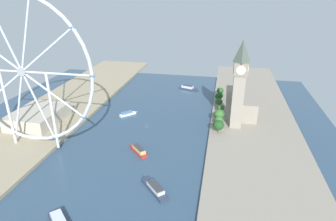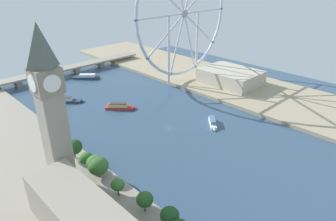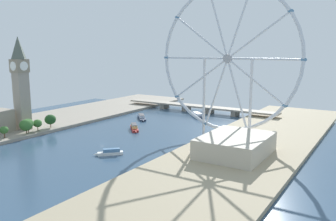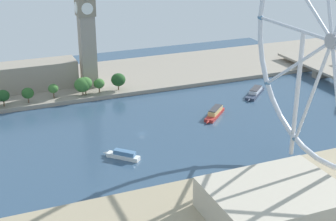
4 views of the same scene
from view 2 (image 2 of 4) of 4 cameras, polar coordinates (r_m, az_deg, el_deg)
ground_plane at (r=238.75m, az=0.21°, el=-3.15°), size 395.21×395.21×0.00m
riverbank_left at (r=190.18m, az=-25.60°, el=-13.70°), size 90.00×520.00×3.00m
riverbank_right at (r=320.19m, az=14.79°, el=3.86°), size 90.00×520.00×3.00m
clock_tower at (r=163.60m, az=-21.11°, el=0.33°), size 13.94×13.94×88.74m
tree_row_embankment at (r=169.69m, az=-9.94°, el=-12.40°), size 12.63×116.64×13.28m
ferris_wheel at (r=320.24m, az=3.06°, el=17.62°), size 128.38×3.20×132.28m
riverside_hall at (r=327.78m, az=11.66°, el=6.29°), size 44.31×58.17×14.30m
river_bridge at (r=375.31m, az=-19.36°, el=7.16°), size 207.21×16.19×8.39m
tour_boat_0 at (r=357.06m, az=-15.09°, el=6.14°), size 27.57×26.93×5.29m
tour_boat_2 at (r=298.91m, az=-18.71°, el=1.91°), size 26.64×28.40×5.03m
tour_boat_3 at (r=244.05m, az=8.39°, el=-2.24°), size 18.35×18.50×4.89m
tour_boat_4 at (r=271.73m, az=-9.11°, el=0.75°), size 23.04×23.96×5.80m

